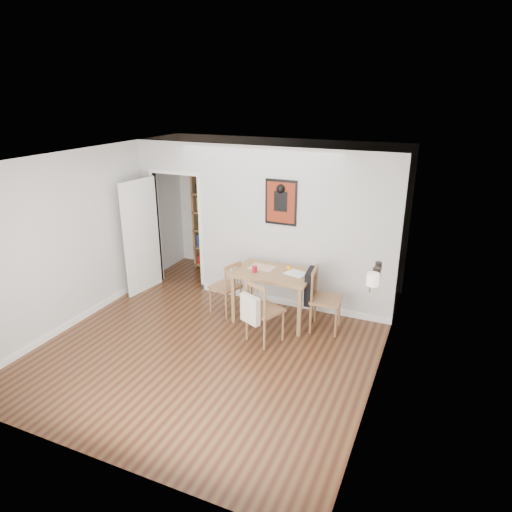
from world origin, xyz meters
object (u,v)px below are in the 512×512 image
at_px(mantel_lamp, 373,281).
at_px(ceramic_jar_b, 378,266).
at_px(orange_fruit, 289,268).
at_px(notebook, 296,273).
at_px(bookshelf, 214,222).
at_px(ceramic_jar_a, 377,272).
at_px(chair_front, 264,311).
at_px(red_glass, 255,269).
at_px(fireplace, 377,319).
at_px(chair_right, 325,299).
at_px(chair_left, 225,287).
at_px(dining_table, 273,278).

xyz_separation_m(mantel_lamp, ceramic_jar_b, (-0.05, 0.73, -0.09)).
bearing_deg(orange_fruit, notebook, -30.16).
xyz_separation_m(bookshelf, ceramic_jar_a, (3.47, -2.06, 0.27)).
bearing_deg(ceramic_jar_b, chair_front, -162.82).
bearing_deg(red_glass, notebook, 17.16).
relative_size(fireplace, orange_fruit, 16.19).
height_order(chair_right, chair_front, chair_right).
height_order(chair_left, fireplace, fireplace).
bearing_deg(orange_fruit, chair_left, -167.23).
bearing_deg(chair_left, bookshelf, 123.02).
bearing_deg(fireplace, ceramic_jar_a, 130.32).
bearing_deg(dining_table, red_glass, -153.18).
relative_size(red_glass, orange_fruit, 1.26).
height_order(fireplace, mantel_lamp, mantel_lamp).
xyz_separation_m(chair_right, ceramic_jar_b, (0.75, -0.22, 0.72)).
height_order(dining_table, ceramic_jar_b, ceramic_jar_b).
distance_m(orange_fruit, mantel_lamp, 1.83).
relative_size(bookshelf, orange_fruit, 25.07).
relative_size(chair_front, orange_fruit, 12.21).
bearing_deg(red_glass, fireplace, -11.70).
distance_m(bookshelf, orange_fruit, 2.56).
bearing_deg(mantel_lamp, bookshelf, 143.90).
relative_size(chair_front, mantel_lamp, 4.02).
bearing_deg(ceramic_jar_b, ceramic_jar_a, -86.16).
relative_size(chair_right, orange_fruit, 12.48).
xyz_separation_m(chair_right, chair_front, (-0.69, -0.66, -0.02)).
height_order(chair_front, fireplace, fireplace).
bearing_deg(chair_front, bookshelf, 131.55).
xyz_separation_m(chair_front, notebook, (0.23, 0.70, 0.34)).
bearing_deg(dining_table, mantel_lamp, -29.99).
distance_m(chair_left, ceramic_jar_a, 2.51).
distance_m(chair_left, mantel_lamp, 2.68).
bearing_deg(notebook, orange_fruit, 149.84).
height_order(red_glass, ceramic_jar_a, ceramic_jar_a).
relative_size(fireplace, ceramic_jar_a, 10.32).
relative_size(chair_left, notebook, 2.85).
bearing_deg(ceramic_jar_a, chair_right, 149.19).
height_order(chair_front, notebook, chair_front).
relative_size(chair_right, fireplace, 0.77).
height_order(fireplace, red_glass, fireplace).
relative_size(dining_table, mantel_lamp, 5.07).
bearing_deg(bookshelf, dining_table, -40.63).
bearing_deg(bookshelf, chair_right, -30.69).
bearing_deg(chair_right, orange_fruit, 168.90).
bearing_deg(chair_left, mantel_lamp, -19.51).
bearing_deg(mantel_lamp, ceramic_jar_a, 93.43).
xyz_separation_m(dining_table, red_glass, (-0.26, -0.13, 0.15)).
relative_size(chair_right, notebook, 3.08).
height_order(chair_front, bookshelf, bookshelf).
height_order(dining_table, fireplace, fireplace).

